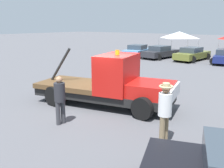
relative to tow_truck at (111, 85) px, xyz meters
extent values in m
plane|color=#545459|center=(-0.38, -0.09, -0.98)|extent=(160.00, 160.00, 0.00)
cube|color=black|center=(-0.38, -0.09, -0.45)|extent=(6.46, 3.31, 0.35)
cube|color=red|center=(1.78, 0.44, 0.00)|extent=(2.11, 2.15, 0.55)
cube|color=silver|center=(2.67, 0.65, -0.03)|extent=(0.57, 1.86, 0.50)
cube|color=red|center=(0.28, 0.07, 0.53)|extent=(1.82, 2.36, 1.62)
cube|color=brown|center=(-1.89, -0.46, -0.16)|extent=(3.50, 2.77, 0.22)
cylinder|color=black|center=(-2.57, -0.63, 0.72)|extent=(1.18, 0.40, 1.63)
cylinder|color=orange|center=(0.28, 0.07, 1.44)|extent=(0.18, 0.18, 0.20)
cylinder|color=black|center=(1.46, 1.38, -0.54)|extent=(0.88, 0.26, 0.88)
cylinder|color=black|center=(1.93, -0.55, -0.54)|extent=(0.88, 0.26, 0.88)
cylinder|color=black|center=(-2.57, 0.40, -0.54)|extent=(0.88, 0.26, 0.88)
cylinder|color=black|center=(-2.10, -1.54, -0.54)|extent=(0.88, 0.26, 0.88)
cylinder|color=black|center=(4.57, -3.04, -0.64)|extent=(0.68, 0.22, 0.68)
cylinder|color=#847051|center=(3.46, -1.68, -0.53)|extent=(0.17, 0.17, 0.89)
cylinder|color=#847051|center=(3.45, -1.91, -0.53)|extent=(0.17, 0.17, 0.89)
cylinder|color=white|center=(3.45, -1.79, 0.26)|extent=(0.41, 0.41, 0.70)
sphere|color=brown|center=(3.45, -1.79, 0.74)|extent=(0.24, 0.24, 0.24)
torus|color=tan|center=(3.45, -1.79, 0.82)|extent=(0.42, 0.42, 0.06)
cylinder|color=tan|center=(3.45, -1.79, 0.87)|extent=(0.22, 0.22, 0.11)
cylinder|color=#38383D|center=(-0.19, -2.63, -0.54)|extent=(0.16, 0.16, 0.86)
cylinder|color=#38383D|center=(-0.21, -2.85, -0.54)|extent=(0.16, 0.16, 0.86)
cylinder|color=#28282D|center=(-0.20, -2.74, 0.23)|extent=(0.40, 0.40, 0.68)
sphere|color=#A87A56|center=(-0.20, -2.74, 0.69)|extent=(0.23, 0.23, 0.23)
cube|color=#669ED1|center=(-8.39, 15.60, -0.44)|extent=(2.51, 4.65, 0.60)
cube|color=#333D47|center=(-8.36, 15.38, 0.11)|extent=(1.90, 2.08, 0.50)
cylinder|color=black|center=(-9.49, 16.95, -0.64)|extent=(0.68, 0.22, 0.68)
cylinder|color=black|center=(-7.74, 17.22, -0.64)|extent=(0.68, 0.22, 0.68)
cylinder|color=black|center=(-9.04, 13.98, -0.64)|extent=(0.68, 0.22, 0.68)
cylinder|color=black|center=(-7.29, 14.25, -0.64)|extent=(0.68, 0.22, 0.68)
cube|color=#2D2D33|center=(-5.72, 15.88, -0.44)|extent=(2.40, 4.82, 0.60)
cube|color=#333D47|center=(-5.75, 15.65, 0.11)|extent=(1.81, 2.14, 0.50)
cylinder|color=black|center=(-6.33, 17.55, -0.64)|extent=(0.68, 0.22, 0.68)
cylinder|color=black|center=(-4.67, 17.31, -0.64)|extent=(0.68, 0.22, 0.68)
cylinder|color=black|center=(-6.77, 14.44, -0.64)|extent=(0.68, 0.22, 0.68)
cylinder|color=black|center=(-5.11, 14.21, -0.64)|extent=(0.68, 0.22, 0.68)
cube|color=olive|center=(-2.42, 16.24, -0.44)|extent=(2.19, 4.97, 0.60)
cube|color=#333D47|center=(-2.44, 16.00, 0.11)|extent=(1.72, 2.16, 0.50)
cylinder|color=black|center=(-3.10, 17.96, -0.64)|extent=(0.68, 0.22, 0.68)
cylinder|color=black|center=(-1.44, 17.80, -0.64)|extent=(0.68, 0.22, 0.68)
cylinder|color=black|center=(-3.40, 14.69, -0.64)|extent=(0.68, 0.22, 0.68)
cylinder|color=black|center=(-1.75, 14.53, -0.64)|extent=(0.68, 0.22, 0.68)
cylinder|color=black|center=(-0.38, 17.59, -0.64)|extent=(0.68, 0.22, 0.68)
cylinder|color=black|center=(0.14, 14.66, -0.64)|extent=(0.68, 0.22, 0.68)
cylinder|color=#9E9EA3|center=(-7.30, 18.32, 0.00)|extent=(0.07, 0.07, 1.95)
cylinder|color=#9E9EA3|center=(-3.79, 18.32, 0.00)|extent=(0.07, 0.07, 1.95)
cylinder|color=#9E9EA3|center=(-7.30, 21.83, 0.00)|extent=(0.07, 0.07, 1.95)
cylinder|color=#9E9EA3|center=(-3.79, 21.83, 0.00)|extent=(0.07, 0.07, 1.95)
pyramid|color=white|center=(-5.54, 20.07, 1.35)|extent=(3.51, 3.51, 0.76)
cylinder|color=#9E9EA3|center=(-0.89, 19.49, 0.00)|extent=(0.07, 0.07, 1.96)
camera|label=1|loc=(6.56, -8.36, 2.60)|focal=40.00mm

